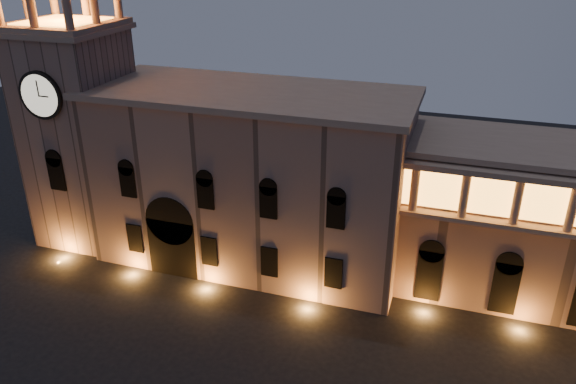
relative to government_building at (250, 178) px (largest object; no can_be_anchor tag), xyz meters
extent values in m
cube|color=#8E6C5D|center=(0.08, 0.07, -0.27)|extent=(30.00, 12.00, 17.00)
cube|color=#9F826D|center=(0.08, 0.07, 8.53)|extent=(30.80, 12.80, 0.60)
cube|color=black|center=(-5.92, -5.33, -5.77)|extent=(5.00, 1.40, 6.00)
cylinder|color=black|center=(-5.92, -5.33, -2.77)|extent=(5.00, 1.40, 5.00)
cube|color=#FF9D32|center=(-5.92, -5.53, -5.97)|extent=(4.20, 0.20, 5.00)
cube|color=#8E6C5D|center=(-18.42, -0.93, 2.23)|extent=(9.00, 9.00, 22.00)
cube|color=#9F826D|center=(-18.42, -0.93, 13.48)|extent=(9.80, 9.80, 0.50)
cylinder|color=black|center=(-18.42, -5.61, 8.23)|extent=(4.60, 0.35, 4.60)
cylinder|color=beige|center=(-18.42, -5.75, 8.23)|extent=(4.00, 0.12, 4.00)
cube|color=#9F826D|center=(-18.42, -0.93, 13.98)|extent=(9.40, 9.40, 0.50)
cube|color=#FF9D32|center=(-18.42, -0.93, 14.28)|extent=(6.80, 6.80, 0.15)
cylinder|color=#9F826D|center=(-18.42, -4.73, 16.33)|extent=(0.76, 0.76, 4.20)
cylinder|color=#9F826D|center=(-14.62, -4.73, 16.33)|extent=(0.76, 0.76, 4.20)
cylinder|color=#9F826D|center=(-14.62, -0.93, 16.33)|extent=(0.76, 0.76, 4.20)
cylinder|color=#9F826D|center=(16.08, -3.43, 2.73)|extent=(0.70, 0.70, 4.00)
cylinder|color=#9F826D|center=(20.08, -3.43, 2.73)|extent=(0.70, 0.70, 4.00)
cylinder|color=#9F826D|center=(24.08, -3.43, 2.73)|extent=(0.70, 0.70, 4.00)
cylinder|color=#9F826D|center=(28.08, -3.43, 2.73)|extent=(0.70, 0.70, 4.00)
camera|label=1|loc=(19.18, -46.91, 22.03)|focal=35.00mm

